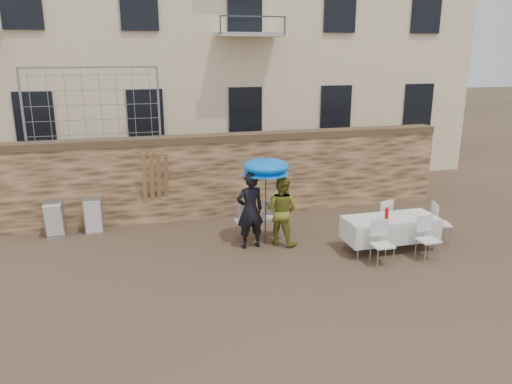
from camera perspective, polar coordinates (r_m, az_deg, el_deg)
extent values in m
plane|color=brown|center=(9.39, 1.18, -12.03)|extent=(80.00, 80.00, 0.00)
cube|color=#906B48|center=(13.57, -4.73, 1.79)|extent=(13.00, 0.50, 2.20)
imported|color=black|center=(11.34, -0.69, -2.11)|extent=(0.70, 0.51, 1.78)
imported|color=#A5A933|center=(11.56, 2.92, -2.13)|extent=(1.01, 1.00, 1.64)
cylinder|color=#3F3F44|center=(11.54, 1.11, -1.99)|extent=(0.03, 0.03, 1.70)
cone|color=blue|center=(11.29, 1.14, 2.66)|extent=(1.10, 1.10, 0.22)
cube|color=silver|center=(11.65, 15.15, -2.91)|extent=(2.10, 0.85, 0.05)
cylinder|color=silver|center=(11.06, 11.62, -5.80)|extent=(0.04, 0.04, 0.74)
cylinder|color=silver|center=(12.00, 19.78, -4.69)|extent=(0.04, 0.04, 0.74)
cylinder|color=silver|center=(11.64, 10.10, -4.60)|extent=(0.04, 0.04, 0.74)
cylinder|color=silver|center=(12.54, 18.01, -3.65)|extent=(0.04, 0.04, 0.74)
cylinder|color=red|center=(11.39, 14.71, -2.50)|extent=(0.09, 0.09, 0.26)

